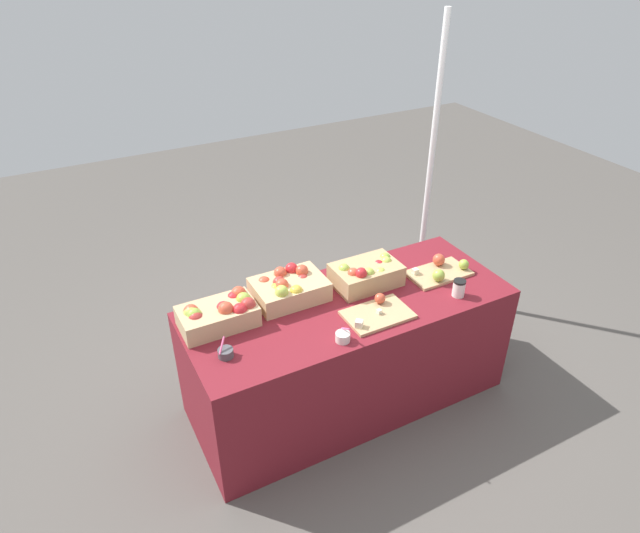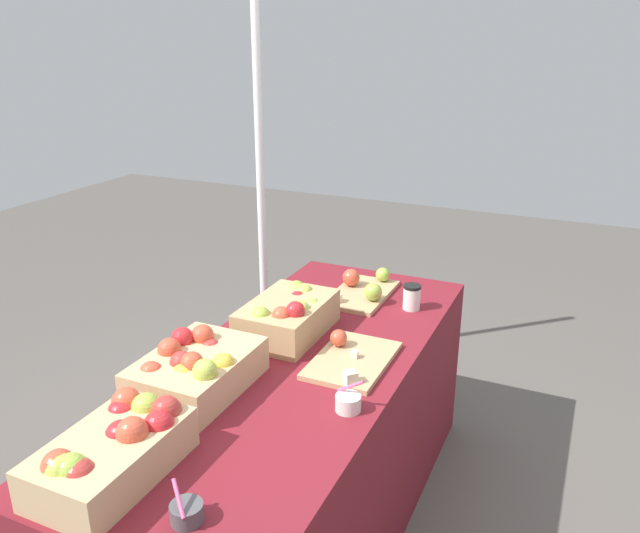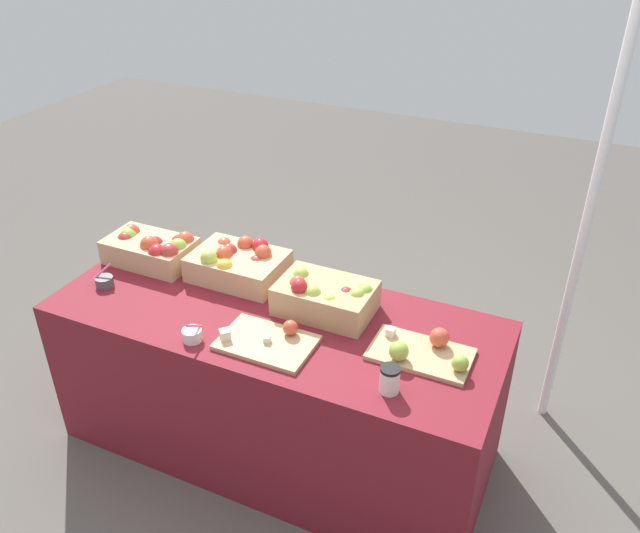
# 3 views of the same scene
# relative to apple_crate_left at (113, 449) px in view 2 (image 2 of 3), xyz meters

# --- Properties ---
(ground_plane) EXTENTS (10.00, 10.00, 0.00)m
(ground_plane) POSITION_rel_apple_crate_left_xyz_m (0.72, -0.15, -0.81)
(ground_plane) COLOR #56514C
(table) EXTENTS (1.90, 0.76, 0.74)m
(table) POSITION_rel_apple_crate_left_xyz_m (0.72, -0.15, -0.44)
(table) COLOR maroon
(table) RESTS_ON ground_plane
(apple_crate_left) EXTENTS (0.41, 0.24, 0.16)m
(apple_crate_left) POSITION_rel_apple_crate_left_xyz_m (0.00, 0.00, 0.00)
(apple_crate_left) COLOR tan
(apple_crate_left) RESTS_ON table
(apple_crate_middle) EXTENTS (0.41, 0.29, 0.16)m
(apple_crate_middle) POSITION_rel_apple_crate_left_xyz_m (0.43, 0.05, -0.00)
(apple_crate_middle) COLOR tan
(apple_crate_middle) RESTS_ON table
(apple_crate_right) EXTENTS (0.40, 0.26, 0.17)m
(apple_crate_right) POSITION_rel_apple_crate_left_xyz_m (0.91, -0.03, -0.00)
(apple_crate_right) COLOR tan
(apple_crate_right) RESTS_ON table
(cutting_board_front) EXTENTS (0.37, 0.24, 0.08)m
(cutting_board_front) POSITION_rel_apple_crate_left_xyz_m (0.80, -0.33, -0.06)
(cutting_board_front) COLOR tan
(cutting_board_front) RESTS_ON table
(cutting_board_back) EXTENTS (0.38, 0.22, 0.09)m
(cutting_board_back) POSITION_rel_apple_crate_left_xyz_m (1.37, -0.16, -0.05)
(cutting_board_back) COLOR tan
(cutting_board_back) RESTS_ON table
(sample_bowl_near) EXTENTS (0.08, 0.09, 0.10)m
(sample_bowl_near) POSITION_rel_apple_crate_left_xyz_m (0.52, -0.43, -0.05)
(sample_bowl_near) COLOR silver
(sample_bowl_near) RESTS_ON table
(sample_bowl_mid) EXTENTS (0.08, 0.08, 0.10)m
(sample_bowl_mid) POSITION_rel_apple_crate_left_xyz_m (-0.06, -0.26, -0.05)
(sample_bowl_mid) COLOR #4C4C51
(sample_bowl_mid) RESTS_ON table
(coffee_cup) EXTENTS (0.07, 0.07, 0.10)m
(coffee_cup) POSITION_rel_apple_crate_left_xyz_m (1.31, -0.39, -0.02)
(coffee_cup) COLOR silver
(coffee_cup) RESTS_ON table
(tent_pole) EXTENTS (0.04, 0.04, 2.15)m
(tent_pole) POSITION_rel_apple_crate_left_xyz_m (1.82, 0.59, 0.26)
(tent_pole) COLOR white
(tent_pole) RESTS_ON ground_plane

